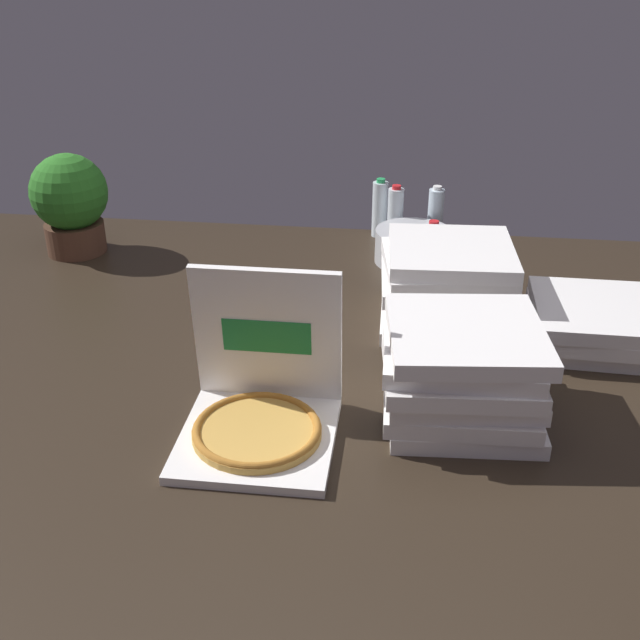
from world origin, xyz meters
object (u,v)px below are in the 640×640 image
object	(u,v)px
pizza_stack_right_mid	(461,371)
water_bottle_0	(435,217)
pizza_stack_left_far	(446,285)
ice_bucket	(413,246)
open_pizza_box	(260,405)
pizza_stack_center_near	(597,324)
water_bottle_3	(380,209)
water_bottle_2	(395,216)
potted_plant	(70,201)
water_bottle_1	(432,255)

from	to	relation	value
pizza_stack_right_mid	water_bottle_0	world-z (taller)	pizza_stack_right_mid
pizza_stack_left_far	ice_bucket	size ratio (longest dim) A/B	1.52
pizza_stack_left_far	water_bottle_0	size ratio (longest dim) A/B	1.83
open_pizza_box	pizza_stack_right_mid	xyz separation A→B (m)	(0.49, 0.14, 0.05)
pizza_stack_left_far	ice_bucket	world-z (taller)	pizza_stack_left_far
pizza_stack_center_near	water_bottle_3	xyz separation A→B (m)	(-0.70, 0.82, 0.05)
pizza_stack_right_mid	ice_bucket	xyz separation A→B (m)	(-0.13, 1.00, -0.07)
open_pizza_box	pizza_stack_center_near	xyz separation A→B (m)	(0.92, 0.58, -0.01)
pizza_stack_right_mid	water_bottle_2	bearing A→B (deg)	100.11
ice_bucket	potted_plant	bearing A→B (deg)	-177.32
pizza_stack_center_near	water_bottle_3	size ratio (longest dim) A/B	1.73
pizza_stack_center_near	potted_plant	bearing A→B (deg)	164.80
open_pizza_box	water_bottle_1	distance (m)	1.03
pizza_stack_right_mid	water_bottle_0	size ratio (longest dim) A/B	1.79
open_pizza_box	pizza_stack_left_far	xyz separation A→B (m)	(0.46, 0.66, 0.05)
pizza_stack_left_far	water_bottle_0	world-z (taller)	pizza_stack_left_far
water_bottle_2	water_bottle_1	bearing A→B (deg)	-69.74
open_pizza_box	water_bottle_3	xyz separation A→B (m)	(0.22, 1.39, 0.04)
pizza_stack_right_mid	potted_plant	bearing A→B (deg)	146.56
water_bottle_1	potted_plant	distance (m)	1.36
water_bottle_1	water_bottle_0	bearing A→B (deg)	87.68
pizza_stack_center_near	potted_plant	distance (m)	1.92
water_bottle_1	potted_plant	world-z (taller)	potted_plant
pizza_stack_right_mid	water_bottle_3	world-z (taller)	pizza_stack_right_mid
water_bottle_0	potted_plant	xyz separation A→B (m)	(-1.37, -0.25, 0.09)
water_bottle_1	water_bottle_3	world-z (taller)	same
ice_bucket	pizza_stack_right_mid	bearing A→B (deg)	-82.40
open_pizza_box	ice_bucket	xyz separation A→B (m)	(0.36, 1.14, -0.02)
water_bottle_0	potted_plant	size ratio (longest dim) A/B	0.62
ice_bucket	pizza_stack_left_far	bearing A→B (deg)	-77.58
open_pizza_box	pizza_stack_center_near	world-z (taller)	open_pizza_box
water_bottle_2	water_bottle_3	bearing A→B (deg)	129.85
pizza_stack_center_near	open_pizza_box	bearing A→B (deg)	-147.80
pizza_stack_right_mid	potted_plant	size ratio (longest dim) A/B	1.12
ice_bucket	water_bottle_3	world-z (taller)	water_bottle_3
pizza_stack_right_mid	water_bottle_1	world-z (taller)	pizza_stack_right_mid
pizza_stack_right_mid	water_bottle_0	bearing A→B (deg)	92.60
water_bottle_0	water_bottle_1	size ratio (longest dim) A/B	1.00
pizza_stack_left_far	water_bottle_0	xyz separation A→B (m)	(-0.03, 0.67, -0.02)
pizza_stack_left_far	water_bottle_0	distance (m)	0.67
water_bottle_0	ice_bucket	bearing A→B (deg)	-113.27
water_bottle_3	water_bottle_2	bearing A→B (deg)	-50.15
pizza_stack_left_far	pizza_stack_center_near	size ratio (longest dim) A/B	1.06
water_bottle_1	potted_plant	bearing A→B (deg)	173.95
pizza_stack_center_near	water_bottle_0	size ratio (longest dim) A/B	1.73
open_pizza_box	potted_plant	distance (m)	1.43
water_bottle_0	water_bottle_3	distance (m)	0.23
water_bottle_0	water_bottle_2	bearing A→B (deg)	-176.30
pizza_stack_left_far	water_bottle_2	bearing A→B (deg)	105.50
open_pizza_box	ice_bucket	distance (m)	1.20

